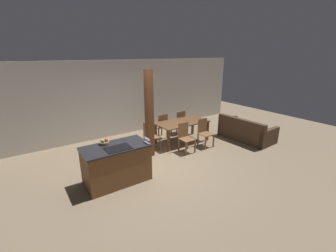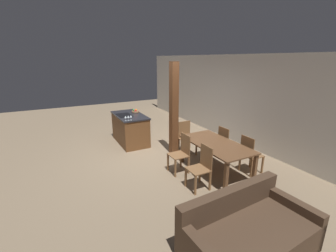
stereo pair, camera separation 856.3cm
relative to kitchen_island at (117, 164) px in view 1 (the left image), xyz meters
The scene contains 15 objects.
ground_plane 1.26m from the kitchen_island, 11.26° to the left, with size 16.00×16.00×0.00m, color #847056.
wall_back 3.40m from the kitchen_island, 69.47° to the left, with size 11.20×0.08×2.70m.
kitchen_island is the anchor object (origin of this frame).
fruit_bowl 0.59m from the kitchen_island, 123.26° to the left, with size 0.23×0.23×0.12m.
wine_glass_near 0.95m from the kitchen_island, 26.00° to the right, with size 0.06×0.06×0.15m.
wine_glass_middle 0.92m from the kitchen_island, 20.48° to the right, with size 0.06×0.06×0.15m.
wine_glass_far 0.90m from the kitchen_island, 14.54° to the right, with size 0.06×0.06×0.15m.
dining_table 3.01m from the kitchen_island, 21.70° to the left, with size 1.76×0.91×0.72m.
dining_chair_near_left 2.44m from the kitchen_island, 10.20° to the left, with size 0.40×0.40×0.91m.
dining_chair_near_right 3.22m from the kitchen_island, ahead, with size 0.40×0.40×0.91m.
dining_chair_far_left 3.00m from the kitchen_island, 36.78° to the left, with size 0.40×0.40×0.91m.
dining_chair_far_right 3.66m from the kitchen_island, 29.33° to the left, with size 0.40×0.40×0.91m.
dining_chair_head_end 1.90m from the kitchen_island, 35.84° to the left, with size 0.40×0.40×0.91m.
couch 4.83m from the kitchen_island, ahead, with size 1.04×1.86×0.80m.
timber_post 1.77m from the kitchen_island, 30.60° to the left, with size 0.19×0.19×2.51m.
Camera 1 is at (-2.82, -4.78, 2.92)m, focal length 24.00 mm.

